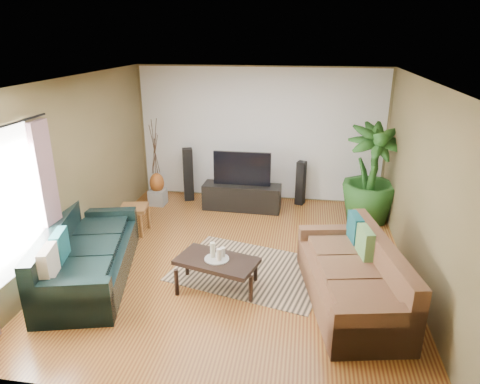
% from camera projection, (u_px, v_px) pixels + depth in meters
% --- Properties ---
extents(floor, '(5.50, 5.50, 0.00)m').
position_uv_depth(floor, '(238.00, 260.00, 6.57)').
color(floor, '#936026').
rests_on(floor, ground).
extents(ceiling, '(5.50, 5.50, 0.00)m').
position_uv_depth(ceiling, '(238.00, 80.00, 5.63)').
color(ceiling, white).
rests_on(ceiling, ground).
extents(wall_back, '(5.00, 0.00, 5.00)m').
position_uv_depth(wall_back, '(260.00, 135.00, 8.65)').
color(wall_back, brown).
rests_on(wall_back, ground).
extents(wall_front, '(5.00, 0.00, 5.00)m').
position_uv_depth(wall_front, '(185.00, 280.00, 3.56)').
color(wall_front, brown).
rests_on(wall_front, ground).
extents(wall_left, '(0.00, 5.50, 5.50)m').
position_uv_depth(wall_left, '(75.00, 169.00, 6.47)').
color(wall_left, brown).
rests_on(wall_left, ground).
extents(wall_right, '(0.00, 5.50, 5.50)m').
position_uv_depth(wall_right, '(421.00, 186.00, 5.73)').
color(wall_right, brown).
rests_on(wall_right, ground).
extents(backwall_panel, '(4.90, 0.00, 4.90)m').
position_uv_depth(backwall_panel, '(260.00, 135.00, 8.64)').
color(backwall_panel, white).
rests_on(backwall_panel, ground).
extents(window_pane, '(0.00, 1.80, 1.80)m').
position_uv_depth(window_pane, '(5.00, 205.00, 4.97)').
color(window_pane, white).
rests_on(window_pane, ground).
extents(curtain_far, '(0.08, 0.35, 2.20)m').
position_uv_depth(curtain_far, '(49.00, 202.00, 5.74)').
color(curtain_far, gray).
rests_on(curtain_far, ground).
extents(sofa_left, '(1.54, 2.50, 0.85)m').
position_uv_depth(sofa_left, '(90.00, 251.00, 5.97)').
color(sofa_left, black).
rests_on(sofa_left, floor).
extents(sofa_right, '(1.38, 2.31, 0.85)m').
position_uv_depth(sofa_right, '(350.00, 273.00, 5.43)').
color(sofa_right, brown).
rests_on(sofa_right, floor).
extents(area_rug, '(2.44, 1.99, 0.01)m').
position_uv_depth(area_rug, '(250.00, 270.00, 6.30)').
color(area_rug, tan).
rests_on(area_rug, floor).
extents(coffee_table, '(1.19, 0.85, 0.44)m').
position_uv_depth(coffee_table, '(217.00, 274.00, 5.80)').
color(coffee_table, black).
rests_on(coffee_table, floor).
extents(candle_tray, '(0.33, 0.33, 0.01)m').
position_uv_depth(candle_tray, '(217.00, 259.00, 5.72)').
color(candle_tray, '#9A9995').
rests_on(candle_tray, coffee_table).
extents(candle_tall, '(0.07, 0.07, 0.21)m').
position_uv_depth(candle_tall, '(213.00, 250.00, 5.72)').
color(candle_tall, beige).
rests_on(candle_tall, candle_tray).
extents(candle_mid, '(0.07, 0.07, 0.17)m').
position_uv_depth(candle_mid, '(219.00, 255.00, 5.65)').
color(candle_mid, beige).
rests_on(candle_mid, candle_tray).
extents(candle_short, '(0.07, 0.07, 0.14)m').
position_uv_depth(candle_short, '(223.00, 252.00, 5.74)').
color(candle_short, beige).
rests_on(candle_short, candle_tray).
extents(tv_stand, '(1.53, 0.50, 0.51)m').
position_uv_depth(tv_stand, '(242.00, 197.00, 8.42)').
color(tv_stand, black).
rests_on(tv_stand, floor).
extents(television, '(1.11, 0.06, 0.66)m').
position_uv_depth(television, '(242.00, 168.00, 8.23)').
color(television, black).
rests_on(television, tv_stand).
extents(speaker_left, '(0.26, 0.27, 1.09)m').
position_uv_depth(speaker_left, '(188.00, 174.00, 8.81)').
color(speaker_left, black).
rests_on(speaker_left, floor).
extents(speaker_right, '(0.21, 0.22, 0.90)m').
position_uv_depth(speaker_right, '(301.00, 183.00, 8.60)').
color(speaker_right, black).
rests_on(speaker_right, floor).
extents(potted_plant, '(1.27, 1.27, 1.80)m').
position_uv_depth(potted_plant, '(371.00, 174.00, 7.68)').
color(potted_plant, '#21521B').
rests_on(potted_plant, floor).
extents(plant_pot, '(0.33, 0.33, 0.26)m').
position_uv_depth(plant_pot, '(367.00, 214.00, 7.95)').
color(plant_pot, black).
rests_on(plant_pot, floor).
extents(pedestal, '(0.32, 0.32, 0.32)m').
position_uv_depth(pedestal, '(158.00, 197.00, 8.68)').
color(pedestal, '#9A9A97').
rests_on(pedestal, floor).
extents(vase, '(0.29, 0.29, 0.40)m').
position_uv_depth(vase, '(157.00, 183.00, 8.57)').
color(vase, brown).
rests_on(vase, pedestal).
extents(side_table, '(0.53, 0.53, 0.48)m').
position_uv_depth(side_table, '(135.00, 219.00, 7.44)').
color(side_table, brown).
rests_on(side_table, floor).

